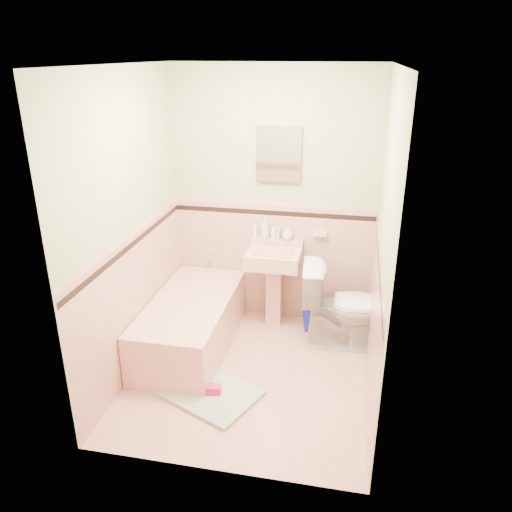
% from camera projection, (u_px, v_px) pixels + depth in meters
% --- Properties ---
extents(floor, '(2.20, 2.20, 0.00)m').
position_uv_depth(floor, '(250.00, 374.00, 4.33)').
color(floor, '#E0A293').
rests_on(floor, ground).
extents(ceiling, '(2.20, 2.20, 0.00)m').
position_uv_depth(ceiling, '(249.00, 64.00, 3.38)').
color(ceiling, white).
rests_on(ceiling, ground).
extents(wall_back, '(2.50, 0.00, 2.50)m').
position_uv_depth(wall_back, '(273.00, 200.00, 4.86)').
color(wall_back, beige).
rests_on(wall_back, ground).
extents(wall_front, '(2.50, 0.00, 2.50)m').
position_uv_depth(wall_front, '(209.00, 303.00, 2.86)').
color(wall_front, beige).
rests_on(wall_front, ground).
extents(wall_left, '(0.00, 2.50, 2.50)m').
position_uv_depth(wall_left, '(128.00, 230.00, 4.04)').
color(wall_left, beige).
rests_on(wall_left, ground).
extents(wall_right, '(0.00, 2.50, 2.50)m').
position_uv_depth(wall_right, '(383.00, 247.00, 3.67)').
color(wall_right, beige).
rests_on(wall_right, ground).
extents(wainscot_back, '(2.00, 0.00, 2.00)m').
position_uv_depth(wainscot_back, '(272.00, 262.00, 5.09)').
color(wainscot_back, '#E3A898').
rests_on(wainscot_back, ground).
extents(wainscot_front, '(2.00, 0.00, 2.00)m').
position_uv_depth(wainscot_front, '(214.00, 395.00, 3.12)').
color(wainscot_front, '#E3A898').
rests_on(wainscot_front, ground).
extents(wainscot_left, '(0.00, 2.20, 2.20)m').
position_uv_depth(wainscot_left, '(137.00, 301.00, 4.28)').
color(wainscot_left, '#E3A898').
rests_on(wainscot_left, ground).
extents(wainscot_right, '(0.00, 2.20, 2.20)m').
position_uv_depth(wainscot_right, '(373.00, 324.00, 3.92)').
color(wainscot_right, '#E3A898').
rests_on(wainscot_right, ground).
extents(accent_back, '(2.00, 0.00, 2.00)m').
position_uv_depth(accent_back, '(273.00, 213.00, 4.89)').
color(accent_back, black).
rests_on(accent_back, ground).
extents(accent_front, '(2.00, 0.00, 2.00)m').
position_uv_depth(accent_front, '(211.00, 322.00, 2.93)').
color(accent_front, black).
rests_on(accent_front, ground).
extents(accent_left, '(0.00, 2.20, 2.20)m').
position_uv_depth(accent_left, '(132.00, 245.00, 4.09)').
color(accent_left, black).
rests_on(accent_left, ground).
extents(accent_right, '(0.00, 2.20, 2.20)m').
position_uv_depth(accent_right, '(379.00, 263.00, 3.73)').
color(accent_right, black).
rests_on(accent_right, ground).
extents(cap_back, '(2.00, 0.00, 2.00)m').
position_uv_depth(cap_back, '(273.00, 203.00, 4.85)').
color(cap_back, '#E09D93').
rests_on(cap_back, ground).
extents(cap_front, '(2.00, 0.00, 2.00)m').
position_uv_depth(cap_front, '(210.00, 306.00, 2.89)').
color(cap_front, '#E09D93').
rests_on(cap_front, ground).
extents(cap_left, '(0.00, 2.20, 2.20)m').
position_uv_depth(cap_left, '(131.00, 233.00, 4.05)').
color(cap_left, '#E09D93').
rests_on(cap_left, ground).
extents(cap_right, '(0.00, 2.20, 2.20)m').
position_uv_depth(cap_right, '(380.00, 251.00, 3.69)').
color(cap_right, '#E09D93').
rests_on(cap_right, ground).
extents(bathtub, '(0.70, 1.50, 0.45)m').
position_uv_depth(bathtub, '(191.00, 325.00, 4.66)').
color(bathtub, '#DBA091').
rests_on(bathtub, floor).
extents(tub_faucet, '(0.04, 0.12, 0.04)m').
position_uv_depth(tub_faucet, '(211.00, 256.00, 5.16)').
color(tub_faucet, silver).
rests_on(tub_faucet, wall_back).
extents(sink, '(0.52, 0.48, 0.81)m').
position_uv_depth(sink, '(273.00, 289.00, 4.95)').
color(sink, '#DBA091').
rests_on(sink, floor).
extents(sink_faucet, '(0.02, 0.02, 0.10)m').
position_uv_depth(sink_faucet, '(276.00, 233.00, 4.87)').
color(sink_faucet, silver).
rests_on(sink_faucet, sink).
extents(medicine_cabinet, '(0.40, 0.04, 0.50)m').
position_uv_depth(medicine_cabinet, '(279.00, 154.00, 4.65)').
color(medicine_cabinet, white).
rests_on(medicine_cabinet, wall_back).
extents(soap_dish, '(0.13, 0.07, 0.04)m').
position_uv_depth(soap_dish, '(320.00, 233.00, 4.85)').
color(soap_dish, '#DBA091').
rests_on(soap_dish, wall_back).
extents(soap_bottle_left, '(0.09, 0.09, 0.21)m').
position_uv_depth(soap_bottle_left, '(265.00, 228.00, 4.92)').
color(soap_bottle_left, '#B2B2B2').
rests_on(soap_bottle_left, sink).
extents(soap_bottle_mid, '(0.08, 0.08, 0.17)m').
position_uv_depth(soap_bottle_mid, '(276.00, 231.00, 4.91)').
color(soap_bottle_mid, '#B2B2B2').
rests_on(soap_bottle_mid, sink).
extents(soap_bottle_right, '(0.12, 0.12, 0.14)m').
position_uv_depth(soap_bottle_right, '(288.00, 233.00, 4.89)').
color(soap_bottle_right, '#B2B2B2').
rests_on(soap_bottle_right, sink).
extents(tube, '(0.04, 0.04, 0.12)m').
position_uv_depth(tube, '(255.00, 232.00, 4.95)').
color(tube, white).
rests_on(tube, sink).
extents(toilet, '(0.82, 0.51, 0.81)m').
position_uv_depth(toilet, '(345.00, 306.00, 4.62)').
color(toilet, white).
rests_on(toilet, floor).
extents(bucket, '(0.30, 0.30, 0.24)m').
position_uv_depth(bucket, '(314.00, 319.00, 4.97)').
color(bucket, '#0E17B4').
rests_on(bucket, floor).
extents(bath_mat, '(0.97, 0.83, 0.03)m').
position_uv_depth(bath_mat, '(206.00, 391.00, 4.08)').
color(bath_mat, '#9CA88C').
rests_on(bath_mat, floor).
extents(shoe, '(0.17, 0.10, 0.07)m').
position_uv_depth(shoe, '(211.00, 389.00, 4.03)').
color(shoe, '#BF1E59').
rests_on(shoe, bath_mat).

